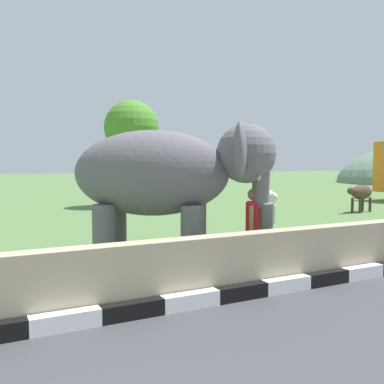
# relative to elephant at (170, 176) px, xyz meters

# --- Properties ---
(barrier_parapet) EXTENTS (28.00, 0.36, 1.00)m
(barrier_parapet) POSITION_rel_elephant_xyz_m (-1.47, -1.91, -1.41)
(barrier_parapet) COLOR tan
(barrier_parapet) RESTS_ON ground_plane
(elephant) EXTENTS (3.95, 3.52, 2.92)m
(elephant) POSITION_rel_elephant_xyz_m (0.00, 0.00, 0.00)
(elephant) COLOR slate
(elephant) RESTS_ON ground_plane
(person_handler) EXTENTS (0.50, 0.53, 1.66)m
(person_handler) POSITION_rel_elephant_xyz_m (1.45, -0.81, -0.99)
(person_handler) COLOR navy
(person_handler) RESTS_ON ground_plane
(cow_near) EXTENTS (1.10, 1.91, 1.23)m
(cow_near) POSITION_rel_elephant_xyz_m (6.19, 5.01, -1.04)
(cow_near) COLOR beige
(cow_near) RESTS_ON ground_plane
(cow_mid) EXTENTS (1.93, 0.92, 1.23)m
(cow_mid) POSITION_rel_elephant_xyz_m (11.95, 5.69, -1.04)
(cow_mid) COLOR #473323
(cow_mid) RESTS_ON ground_plane
(tree_distant) EXTENTS (2.77, 2.77, 5.39)m
(tree_distant) POSITION_rel_elephant_xyz_m (3.76, 12.99, 2.04)
(tree_distant) COLOR brown
(tree_distant) RESTS_ON ground_plane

